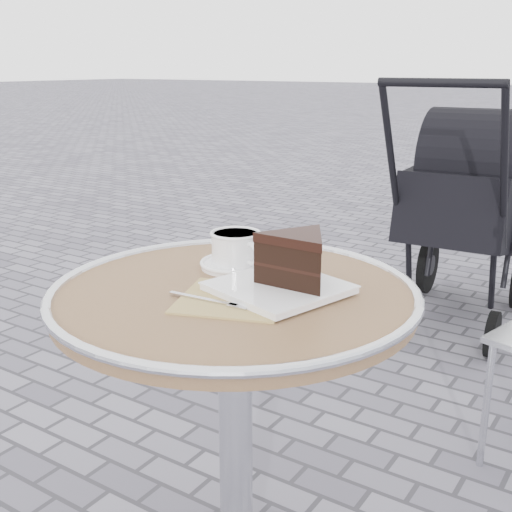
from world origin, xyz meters
The scene contains 4 objects.
cafe_table centered at (0.00, 0.00, 0.57)m, with size 0.72×0.72×0.74m.
cappuccino_set centered at (-0.08, 0.12, 0.77)m, with size 0.15×0.17×0.08m.
cake_plate_set centered at (0.10, 0.05, 0.79)m, with size 0.33×0.34×0.12m.
baby_stroller centered at (-0.09, 1.96, 0.50)m, with size 0.55×1.09×1.11m.
Camera 1 is at (0.68, -0.96, 1.15)m, focal length 45.00 mm.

